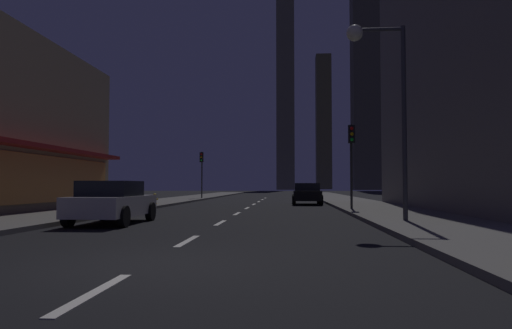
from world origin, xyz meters
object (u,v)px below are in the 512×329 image
Objects in this scene: traffic_light_near_right at (351,147)px; traffic_light_far_left at (202,164)px; car_parked_far at (307,194)px; fire_hydrant_far_left at (155,199)px; street_lamp_right at (379,73)px; car_parked_near at (112,202)px.

traffic_light_far_left is (-11.00, 18.19, 0.00)m from traffic_light_near_right.
traffic_light_far_left is at bearing 121.16° from traffic_light_near_right.
car_parked_far is at bearing -47.39° from traffic_light_far_left.
car_parked_far is 6.48× the size of fire_hydrant_far_left.
car_parked_far is at bearing 102.89° from traffic_light_near_right.
car_parked_far is 0.64× the size of street_lamp_right.
fire_hydrant_far_left is at bearing 157.07° from traffic_light_near_right.
traffic_light_near_right is 1.00× the size of traffic_light_far_left.
car_parked_near is 9.97m from street_lamp_right.
traffic_light_near_right reaches higher than car_parked_far.
car_parked_far is 1.01× the size of traffic_light_far_left.
traffic_light_far_left reaches higher than fire_hydrant_far_left.
fire_hydrant_far_left is at bearing 132.01° from street_lamp_right.
traffic_light_near_right is 7.93m from street_lamp_right.
car_parked_near is 1.01× the size of traffic_light_near_right.
car_parked_far is 8.86m from traffic_light_near_right.
traffic_light_near_right reaches higher than fire_hydrant_far_left.
car_parked_near is at bearing -79.82° from fire_hydrant_far_left.
traffic_light_near_right and traffic_light_far_left have the same top height.
car_parked_near is at bearing -113.85° from car_parked_far.
street_lamp_right is (11.28, -12.52, 4.61)m from fire_hydrant_far_left.
car_parked_near is at bearing -85.85° from traffic_light_far_left.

